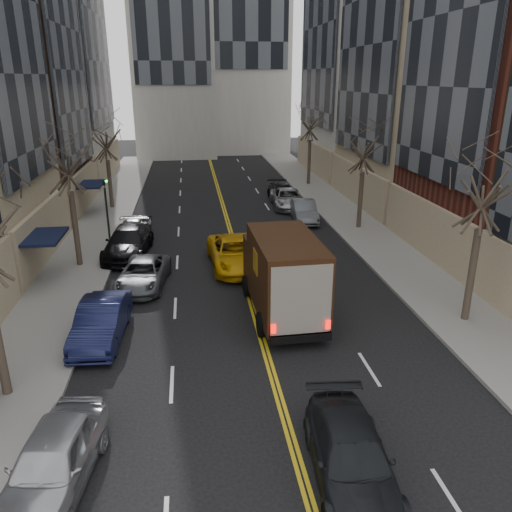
{
  "coord_description": "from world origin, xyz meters",
  "views": [
    {
      "loc": [
        -2.57,
        -6.78,
        9.87
      ],
      "look_at": [
        0.25,
        14.36,
        2.2
      ],
      "focal_mm": 35.0,
      "sensor_mm": 36.0,
      "label": 1
    }
  ],
  "objects_px": {
    "ups_truck": "(283,275)",
    "observer_sedan": "(351,457)",
    "taxi": "(235,253)",
    "pedestrian": "(266,295)"
  },
  "relations": [
    {
      "from": "observer_sedan",
      "to": "pedestrian",
      "type": "height_order",
      "value": "pedestrian"
    },
    {
      "from": "ups_truck",
      "to": "pedestrian",
      "type": "height_order",
      "value": "ups_truck"
    },
    {
      "from": "observer_sedan",
      "to": "pedestrian",
      "type": "xyz_separation_m",
      "value": [
        -0.69,
        9.93,
        0.15
      ]
    },
    {
      "from": "ups_truck",
      "to": "observer_sedan",
      "type": "xyz_separation_m",
      "value": [
        0.0,
        -9.7,
        -1.15
      ]
    },
    {
      "from": "observer_sedan",
      "to": "taxi",
      "type": "height_order",
      "value": "taxi"
    },
    {
      "from": "ups_truck",
      "to": "taxi",
      "type": "height_order",
      "value": "ups_truck"
    },
    {
      "from": "ups_truck",
      "to": "observer_sedan",
      "type": "relative_size",
      "value": 1.37
    },
    {
      "from": "ups_truck",
      "to": "observer_sedan",
      "type": "distance_m",
      "value": 9.77
    },
    {
      "from": "ups_truck",
      "to": "taxi",
      "type": "relative_size",
      "value": 1.18
    },
    {
      "from": "ups_truck",
      "to": "taxi",
      "type": "bearing_deg",
      "value": 102.01
    }
  ]
}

